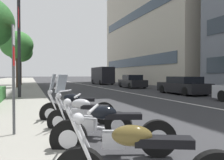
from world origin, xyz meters
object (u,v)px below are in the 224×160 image
object	(u,v)px
motorcycle_by_sign_pole	(86,118)
car_lead_in_lane	(183,86)
motorcycle_nearest_camera	(76,109)
delivery_van_ahead	(102,75)
street_tree_far_plaza	(21,52)
street_lamp_with_banners	(26,14)
car_approaching_light	(132,82)
parking_sign_by_curb	(14,66)
street_tree_mid_sidewalk	(17,45)
motorcycle_second_in_row	(112,133)

from	to	relation	value
motorcycle_by_sign_pole	car_lead_in_lane	distance (m)	13.31
motorcycle_nearest_camera	delivery_van_ahead	distance (m)	28.80
street_tree_far_plaza	street_lamp_with_banners	bearing A→B (deg)	-176.93
car_approaching_light	motorcycle_by_sign_pole	bearing A→B (deg)	154.98
motorcycle_nearest_camera	parking_sign_by_curb	world-z (taller)	parking_sign_by_curb
car_lead_in_lane	car_approaching_light	bearing A→B (deg)	1.50
car_lead_in_lane	street_tree_mid_sidewalk	xyz separation A→B (m)	(11.20, 12.16, 3.92)
motorcycle_nearest_camera	street_tree_far_plaza	xyz separation A→B (m)	(25.90, 2.49, 4.01)
street_tree_mid_sidewalk	street_lamp_with_banners	bearing A→B (deg)	-174.58
delivery_van_ahead	street_tree_far_plaza	bearing A→B (deg)	96.94
motorcycle_second_in_row	street_tree_mid_sidewalk	bearing A→B (deg)	-63.61
motorcycle_nearest_camera	car_approaching_light	xyz separation A→B (m)	(16.85, -9.51, 0.22)
car_approaching_light	delivery_van_ahead	xyz separation A→B (m)	(10.42, 0.31, 0.73)
motorcycle_nearest_camera	car_lead_in_lane	bearing A→B (deg)	-125.58
motorcycle_nearest_camera	car_approaching_light	size ratio (longest dim) A/B	0.48
motorcycle_nearest_camera	car_lead_in_lane	distance (m)	12.33
motorcycle_by_sign_pole	street_tree_mid_sidewalk	bearing A→B (deg)	-47.61
motorcycle_second_in_row	motorcycle_nearest_camera	xyz separation A→B (m)	(2.89, 0.09, 0.02)
parking_sign_by_curb	street_tree_far_plaza	xyz separation A→B (m)	(27.16, 0.89, 2.80)
motorcycle_second_in_row	delivery_van_ahead	size ratio (longest dim) A/B	0.35
street_lamp_with_banners	street_tree_far_plaza	distance (m)	18.28
parking_sign_by_curb	street_tree_far_plaza	bearing A→B (deg)	1.87
motorcycle_nearest_camera	delivery_van_ahead	world-z (taller)	delivery_van_ahead
motorcycle_by_sign_pole	motorcycle_nearest_camera	distance (m)	1.45
motorcycle_by_sign_pole	street_tree_far_plaza	size ratio (longest dim) A/B	0.32
car_approaching_light	street_tree_far_plaza	world-z (taller)	street_tree_far_plaza
delivery_van_ahead	street_tree_mid_sidewalk	bearing A→B (deg)	125.45
motorcycle_by_sign_pole	car_lead_in_lane	world-z (taller)	motorcycle_by_sign_pole
car_lead_in_lane	delivery_van_ahead	distance (m)	19.52
street_lamp_with_banners	car_approaching_light	bearing A→B (deg)	-50.20
delivery_van_ahead	street_tree_far_plaza	world-z (taller)	street_tree_far_plaza
street_lamp_with_banners	street_tree_mid_sidewalk	world-z (taller)	street_lamp_with_banners
street_tree_mid_sidewalk	motorcycle_second_in_row	bearing A→B (deg)	-173.01
motorcycle_second_in_row	car_approaching_light	distance (m)	21.87
car_lead_in_lane	street_tree_far_plaza	size ratio (longest dim) A/B	0.81
motorcycle_nearest_camera	street_lamp_with_banners	xyz separation A→B (m)	(7.66, 1.51, 4.56)
motorcycle_by_sign_pole	parking_sign_by_curb	bearing A→B (deg)	28.32
street_lamp_with_banners	street_tree_mid_sidewalk	xyz separation A→B (m)	(11.30, 1.07, -0.45)
car_lead_in_lane	street_lamp_with_banners	distance (m)	11.92
car_lead_in_lane	delivery_van_ahead	world-z (taller)	delivery_van_ahead
delivery_van_ahead	parking_sign_by_curb	bearing A→B (deg)	159.52
street_tree_far_plaza	motorcycle_second_in_row	bearing A→B (deg)	-174.87
street_lamp_with_banners	street_tree_far_plaza	size ratio (longest dim) A/B	1.43
motorcycle_nearest_camera	street_tree_far_plaza	bearing A→B (deg)	-69.13
motorcycle_second_in_row	motorcycle_nearest_camera	distance (m)	2.89
delivery_van_ahead	street_lamp_with_banners	size ratio (longest dim) A/B	0.75
motorcycle_nearest_camera	street_tree_mid_sidewalk	bearing A→B (deg)	-66.85
motorcycle_second_in_row	motorcycle_nearest_camera	size ratio (longest dim) A/B	1.00
car_lead_in_lane	car_approaching_light	xyz separation A→B (m)	(9.08, 0.06, 0.04)
motorcycle_nearest_camera	street_tree_far_plaza	world-z (taller)	street_tree_far_plaza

